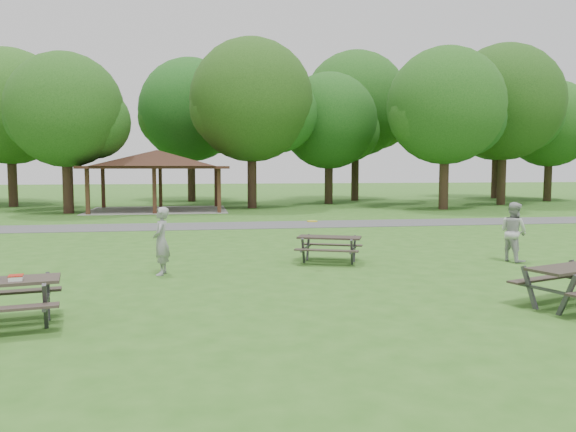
% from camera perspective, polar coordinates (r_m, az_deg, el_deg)
% --- Properties ---
extents(ground, '(160.00, 160.00, 0.00)m').
position_cam_1_polar(ground, '(12.21, -1.65, -7.78)').
color(ground, '#2E601B').
rests_on(ground, ground).
extents(asphalt_path, '(120.00, 3.20, 0.02)m').
position_cam_1_polar(asphalt_path, '(25.99, -5.71, -0.97)').
color(asphalt_path, '#48484B').
rests_on(asphalt_path, ground).
extents(pavilion, '(8.60, 7.01, 3.76)m').
position_cam_1_polar(pavilion, '(35.89, -13.15, 5.45)').
color(pavilion, '#362013').
rests_on(pavilion, ground).
extents(tree_row_c, '(8.19, 7.80, 10.67)m').
position_cam_1_polar(tree_row_c, '(42.83, -26.30, 9.63)').
color(tree_row_c, '#311E16').
rests_on(tree_row_c, ground).
extents(tree_row_d, '(6.93, 6.60, 9.27)m').
position_cam_1_polar(tree_row_d, '(35.24, -21.53, 9.65)').
color(tree_row_d, black).
rests_on(tree_row_d, ground).
extents(tree_row_e, '(8.40, 8.00, 11.02)m').
position_cam_1_polar(tree_row_e, '(37.23, -3.57, 11.28)').
color(tree_row_e, black).
rests_on(tree_row_e, ground).
extents(tree_row_f, '(7.35, 7.00, 9.55)m').
position_cam_1_polar(tree_row_f, '(41.58, 4.30, 9.32)').
color(tree_row_f, black).
rests_on(tree_row_f, ground).
extents(tree_row_g, '(7.77, 7.40, 10.25)m').
position_cam_1_polar(tree_row_g, '(37.45, 15.83, 10.37)').
color(tree_row_g, '#322116').
rests_on(tree_row_g, ground).
extents(tree_row_h, '(8.61, 8.20, 11.37)m').
position_cam_1_polar(tree_row_h, '(43.37, 21.19, 10.39)').
color(tree_row_h, '#302115').
rests_on(tree_row_h, ground).
extents(tree_row_i, '(7.14, 6.80, 9.52)m').
position_cam_1_polar(tree_row_i, '(49.41, 25.13, 8.26)').
color(tree_row_i, black).
rests_on(tree_row_i, ground).
extents(tree_deep_b, '(8.40, 8.00, 11.13)m').
position_cam_1_polar(tree_deep_b, '(45.02, -9.74, 10.26)').
color(tree_deep_b, black).
rests_on(tree_deep_b, ground).
extents(tree_deep_c, '(8.82, 8.40, 11.90)m').
position_cam_1_polar(tree_deep_c, '(45.87, 7.01, 10.90)').
color(tree_deep_c, black).
rests_on(tree_deep_c, ground).
extents(tree_deep_d, '(8.40, 8.00, 11.27)m').
position_cam_1_polar(tree_deep_d, '(52.26, 20.54, 9.43)').
color(tree_deep_d, black).
rests_on(tree_deep_d, ground).
extents(picnic_table_middle, '(2.16, 1.96, 0.77)m').
position_cam_1_polar(picnic_table_middle, '(15.93, 4.22, -2.72)').
color(picnic_table_middle, '#2A231E').
rests_on(picnic_table_middle, ground).
extents(picnic_table_far, '(2.30, 2.07, 0.82)m').
position_cam_1_polar(picnic_table_far, '(12.13, 26.98, -5.48)').
color(picnic_table_far, '#2B251F').
rests_on(picnic_table_far, ground).
extents(frisbee_in_flight, '(0.30, 0.30, 0.02)m').
position_cam_1_polar(frisbee_in_flight, '(14.79, 2.48, -0.53)').
color(frisbee_in_flight, gold).
rests_on(frisbee_in_flight, ground).
extents(frisbee_thrower, '(0.47, 0.66, 1.71)m').
position_cam_1_polar(frisbee_thrower, '(14.40, -12.76, -2.50)').
color(frisbee_thrower, gray).
rests_on(frisbee_thrower, ground).
extents(frisbee_catcher, '(0.87, 0.99, 1.71)m').
position_cam_1_polar(frisbee_catcher, '(17.27, 21.93, -1.51)').
color(frisbee_catcher, '#AFB0B2').
rests_on(frisbee_catcher, ground).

